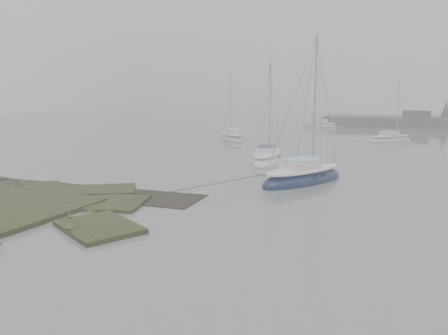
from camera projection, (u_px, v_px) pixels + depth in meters
ground at (299, 145)px, 44.74m from camera, size 160.00×160.00×0.00m
sailboat_main at (303, 177)px, 26.39m from camera, size 4.79×7.02×9.47m
sailboat_white at (267, 159)px, 33.88m from camera, size 2.93×6.18×8.38m
sailboat_far_a at (232, 138)px, 49.36m from camera, size 5.25×5.86×8.40m
sailboat_far_b at (390, 140)px, 47.68m from camera, size 4.96×5.16×7.61m
sailboat_far_c at (320, 125)px, 67.85m from camera, size 5.33×1.95×7.43m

